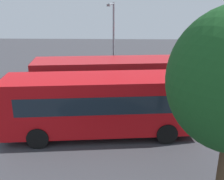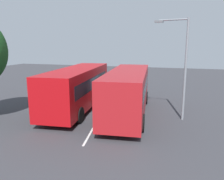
{
  "view_description": "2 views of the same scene",
  "coord_description": "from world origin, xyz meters",
  "px_view_note": "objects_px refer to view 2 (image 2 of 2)",
  "views": [
    {
      "loc": [
        -1.4,
        14.77,
        6.9
      ],
      "look_at": [
        -0.94,
        -0.18,
        1.75
      ],
      "focal_mm": 42.81,
      "sensor_mm": 36.0,
      "label": 1
    },
    {
      "loc": [
        -16.18,
        -5.49,
        5.03
      ],
      "look_at": [
        0.89,
        -0.39,
        1.37
      ],
      "focal_mm": 36.07,
      "sensor_mm": 36.0,
      "label": 2
    }
  ],
  "objects_px": {
    "bus_center_left": "(78,87)",
    "street_lamp": "(182,62)",
    "pedestrian": "(131,84)",
    "bus_far_left": "(128,90)"
  },
  "relations": [
    {
      "from": "bus_center_left",
      "to": "street_lamp",
      "type": "xyz_separation_m",
      "value": [
        -0.4,
        -7.65,
        2.09
      ]
    },
    {
      "from": "bus_center_left",
      "to": "street_lamp",
      "type": "distance_m",
      "value": 7.94
    },
    {
      "from": "bus_center_left",
      "to": "pedestrian",
      "type": "xyz_separation_m",
      "value": [
        6.54,
        -2.86,
        -0.78
      ]
    },
    {
      "from": "bus_center_left",
      "to": "pedestrian",
      "type": "bearing_deg",
      "value": -29.44
    },
    {
      "from": "bus_far_left",
      "to": "pedestrian",
      "type": "xyz_separation_m",
      "value": [
        6.83,
        1.18,
        -0.78
      ]
    },
    {
      "from": "street_lamp",
      "to": "bus_far_left",
      "type": "bearing_deg",
      "value": 6.94
    },
    {
      "from": "pedestrian",
      "to": "street_lamp",
      "type": "relative_size",
      "value": 0.25
    },
    {
      "from": "street_lamp",
      "to": "bus_center_left",
      "type": "bearing_deg",
      "value": 5.69
    },
    {
      "from": "bus_far_left",
      "to": "street_lamp",
      "type": "height_order",
      "value": "street_lamp"
    },
    {
      "from": "bus_center_left",
      "to": "street_lamp",
      "type": "relative_size",
      "value": 1.52
    }
  ]
}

